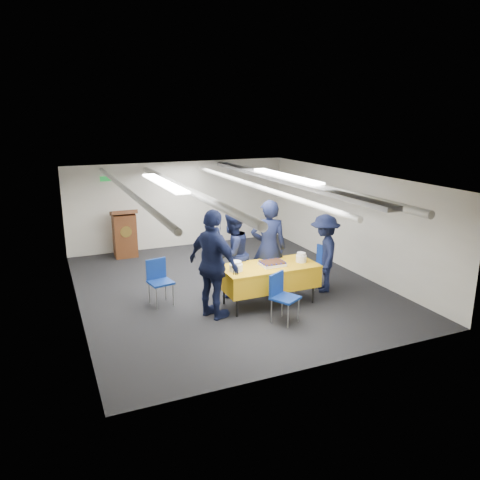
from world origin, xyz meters
The scene contains 14 objects.
ground centered at (0.00, 0.00, 0.00)m, with size 7.00×7.00×0.00m, color black.
room_shell centered at (0.09, 0.41, 1.81)m, with size 6.00×7.00×2.30m.
serving_table centered at (0.37, -1.14, 0.56)m, with size 1.82×0.88×0.77m.
sheet_cake centered at (0.42, -1.17, 0.81)m, with size 0.46×0.35×0.08m.
plate_stack_left centered at (-0.33, -1.19, 0.85)m, with size 0.24×0.24×0.18m.
plate_stack_right centered at (1.03, -1.19, 0.86)m, with size 0.20×0.20×0.18m.
podium centered at (-1.60, 3.05, 0.61)m, with size 0.62×0.53×1.25m.
chair_near centered at (0.22, -1.92, 0.53)m, with size 0.57×0.57×0.87m.
chair_right centered at (1.76, -0.73, 0.53)m, with size 0.48×0.48×0.87m.
chair_left centered at (-1.55, -0.30, 0.53)m, with size 0.49×0.49×0.87m.
sailor_a centered at (0.58, -0.68, 0.97)m, with size 0.70×0.46×1.93m, color black.
sailor_b centered at (-0.11, -0.47, 0.86)m, with size 0.84×0.65×1.72m, color black.
sailor_c centered at (-0.80, -1.30, 0.98)m, with size 1.15×0.48×1.96m, color black.
sailor_d centered at (1.71, -0.96, 0.80)m, with size 1.03×0.59×1.59m, color black.
Camera 1 is at (-3.43, -8.60, 3.52)m, focal length 35.00 mm.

